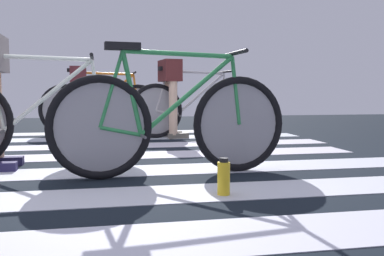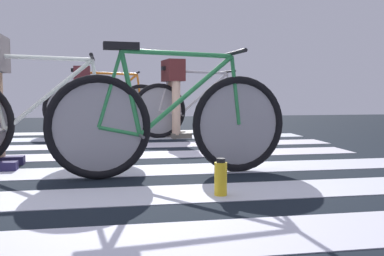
{
  "view_description": "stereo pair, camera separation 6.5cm",
  "coord_description": "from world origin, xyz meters",
  "px_view_note": "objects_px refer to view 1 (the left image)",
  "views": [
    {
      "loc": [
        0.16,
        -3.2,
        0.61
      ],
      "look_at": [
        0.77,
        0.01,
        0.33
      ],
      "focal_mm": 38.32,
      "sensor_mm": 36.0,
      "label": 1
    },
    {
      "loc": [
        0.22,
        -3.2,
        0.61
      ],
      "look_at": [
        0.77,
        0.01,
        0.33
      ],
      "focal_mm": 38.32,
      "sensor_mm": 36.0,
      "label": 2
    }
  ],
  "objects_px": {
    "water_bottle": "(224,178)",
    "bicycle_2_of_4": "(34,119)",
    "bicycle_3_of_4": "(192,108)",
    "bicycle_4_of_4": "(102,107)",
    "bicycle_1_of_4": "(172,122)",
    "cyclist_3_of_4": "(170,88)",
    "cyclist_4_of_4": "(79,91)"
  },
  "relations": [
    {
      "from": "bicycle_3_of_4",
      "to": "cyclist_3_of_4",
      "type": "height_order",
      "value": "cyclist_3_of_4"
    },
    {
      "from": "bicycle_1_of_4",
      "to": "bicycle_3_of_4",
      "type": "relative_size",
      "value": 1.01
    },
    {
      "from": "cyclist_3_of_4",
      "to": "bicycle_4_of_4",
      "type": "bearing_deg",
      "value": 136.11
    },
    {
      "from": "cyclist_3_of_4",
      "to": "cyclist_4_of_4",
      "type": "xyz_separation_m",
      "value": [
        -1.21,
        0.61,
        -0.04
      ]
    },
    {
      "from": "bicycle_2_of_4",
      "to": "bicycle_4_of_4",
      "type": "distance_m",
      "value": 2.62
    },
    {
      "from": "cyclist_4_of_4",
      "to": "water_bottle",
      "type": "bearing_deg",
      "value": -77.12
    },
    {
      "from": "bicycle_1_of_4",
      "to": "bicycle_4_of_4",
      "type": "distance_m",
      "value": 3.16
    },
    {
      "from": "bicycle_2_of_4",
      "to": "bicycle_4_of_4",
      "type": "height_order",
      "value": "same"
    },
    {
      "from": "bicycle_1_of_4",
      "to": "bicycle_2_of_4",
      "type": "distance_m",
      "value": 1.16
    },
    {
      "from": "bicycle_3_of_4",
      "to": "bicycle_4_of_4",
      "type": "bearing_deg",
      "value": 145.37
    },
    {
      "from": "bicycle_1_of_4",
      "to": "bicycle_4_of_4",
      "type": "xyz_separation_m",
      "value": [
        -0.58,
        3.1,
        0.0
      ]
    },
    {
      "from": "water_bottle",
      "to": "bicycle_1_of_4",
      "type": "bearing_deg",
      "value": 108.48
    },
    {
      "from": "bicycle_1_of_4",
      "to": "bicycle_2_of_4",
      "type": "xyz_separation_m",
      "value": [
        -1.03,
        0.52,
        0.0
      ]
    },
    {
      "from": "bicycle_1_of_4",
      "to": "bicycle_2_of_4",
      "type": "bearing_deg",
      "value": 147.39
    },
    {
      "from": "bicycle_1_of_4",
      "to": "bicycle_4_of_4",
      "type": "bearing_deg",
      "value": 94.89
    },
    {
      "from": "bicycle_2_of_4",
      "to": "bicycle_3_of_4",
      "type": "relative_size",
      "value": 1.01
    },
    {
      "from": "bicycle_2_of_4",
      "to": "bicycle_3_of_4",
      "type": "height_order",
      "value": "same"
    },
    {
      "from": "bicycle_4_of_4",
      "to": "bicycle_1_of_4",
      "type": "bearing_deg",
      "value": -83.04
    },
    {
      "from": "bicycle_1_of_4",
      "to": "cyclist_4_of_4",
      "type": "xyz_separation_m",
      "value": [
        -0.89,
        3.08,
        0.23
      ]
    },
    {
      "from": "bicycle_1_of_4",
      "to": "water_bottle",
      "type": "bearing_deg",
      "value": -77.2
    },
    {
      "from": "bicycle_3_of_4",
      "to": "water_bottle",
      "type": "relative_size",
      "value": 7.89
    },
    {
      "from": "cyclist_3_of_4",
      "to": "water_bottle",
      "type": "bearing_deg",
      "value": -101.06
    },
    {
      "from": "bicycle_3_of_4",
      "to": "bicycle_1_of_4",
      "type": "bearing_deg",
      "value": -112.98
    },
    {
      "from": "bicycle_1_of_4",
      "to": "cyclist_3_of_4",
      "type": "bearing_deg",
      "value": 76.91
    },
    {
      "from": "bicycle_2_of_4",
      "to": "bicycle_4_of_4",
      "type": "relative_size",
      "value": 1.0
    },
    {
      "from": "water_bottle",
      "to": "bicycle_2_of_4",
      "type": "bearing_deg",
      "value": 137.12
    },
    {
      "from": "bicycle_2_of_4",
      "to": "cyclist_3_of_4",
      "type": "xyz_separation_m",
      "value": [
        1.35,
        1.95,
        0.28
      ]
    },
    {
      "from": "bicycle_4_of_4",
      "to": "cyclist_4_of_4",
      "type": "distance_m",
      "value": 0.39
    },
    {
      "from": "bicycle_1_of_4",
      "to": "water_bottle",
      "type": "xyz_separation_m",
      "value": [
        0.21,
        -0.63,
        -0.28
      ]
    },
    {
      "from": "bicycle_1_of_4",
      "to": "cyclist_3_of_4",
      "type": "xyz_separation_m",
      "value": [
        0.32,
        2.47,
        0.28
      ]
    },
    {
      "from": "cyclist_3_of_4",
      "to": "cyclist_4_of_4",
      "type": "bearing_deg",
      "value": 144.31
    },
    {
      "from": "bicycle_4_of_4",
      "to": "water_bottle",
      "type": "height_order",
      "value": "bicycle_4_of_4"
    }
  ]
}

